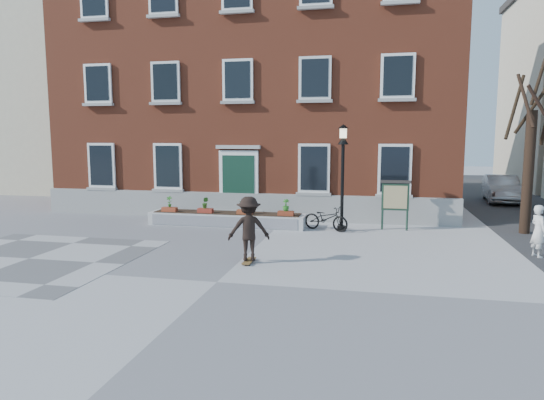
% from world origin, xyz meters
% --- Properties ---
extents(ground, '(100.00, 100.00, 0.00)m').
position_xyz_m(ground, '(0.00, 0.00, 0.00)').
color(ground, '#A0A0A3').
rests_on(ground, ground).
extents(checker_patch, '(6.00, 6.00, 0.01)m').
position_xyz_m(checker_patch, '(-6.00, 1.00, 0.01)').
color(checker_patch, '#59595C').
rests_on(checker_patch, ground).
extents(distant_building, '(10.00, 12.00, 13.00)m').
position_xyz_m(distant_building, '(-18.00, 20.00, 6.50)').
color(distant_building, beige).
rests_on(distant_building, ground).
extents(bicycle, '(1.87, 1.20, 0.93)m').
position_xyz_m(bicycle, '(1.91, 7.05, 0.46)').
color(bicycle, black).
rests_on(bicycle, ground).
extents(parked_car, '(1.88, 4.48, 1.44)m').
position_xyz_m(parked_car, '(10.27, 16.93, 0.72)').
color(parked_car, '#ACAFB1').
rests_on(parked_car, ground).
extents(bystander, '(0.53, 0.65, 1.53)m').
position_xyz_m(bystander, '(8.33, 4.31, 0.77)').
color(bystander, silver).
rests_on(bystander, ground).
extents(brick_building, '(18.40, 10.85, 12.60)m').
position_xyz_m(brick_building, '(-2.00, 13.98, 6.30)').
color(brick_building, '#964128').
rests_on(brick_building, ground).
extents(planter_assembly, '(6.20, 1.12, 1.15)m').
position_xyz_m(planter_assembly, '(-1.99, 7.18, 0.31)').
color(planter_assembly, silver).
rests_on(planter_assembly, ground).
extents(bare_tree, '(1.83, 1.83, 6.16)m').
position_xyz_m(bare_tree, '(9.01, 8.01, 2.79)').
color(bare_tree, black).
rests_on(bare_tree, ground).
extents(lamp_post, '(0.40, 0.40, 3.93)m').
position_xyz_m(lamp_post, '(2.49, 7.05, 2.54)').
color(lamp_post, black).
rests_on(lamp_post, ground).
extents(notice_board, '(1.10, 0.16, 1.87)m').
position_xyz_m(notice_board, '(4.41, 7.67, 1.26)').
color(notice_board, '#1A3426').
rests_on(notice_board, ground).
extents(skateboarder, '(1.29, 0.96, 1.86)m').
position_xyz_m(skateboarder, '(0.30, 1.91, 0.96)').
color(skateboarder, brown).
rests_on(skateboarder, ground).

